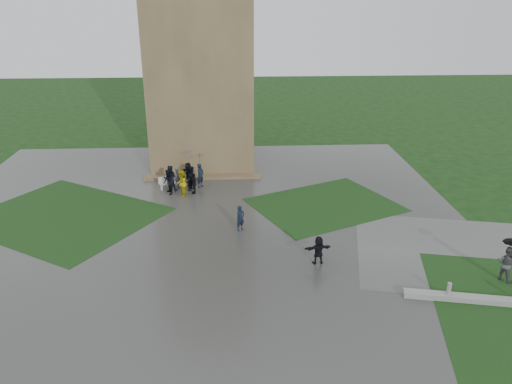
{
  "coord_description": "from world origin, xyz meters",
  "views": [
    {
      "loc": [
        2.34,
        -25.6,
        13.4
      ],
      "look_at": [
        3.83,
        4.64,
        1.2
      ],
      "focal_mm": 35.0,
      "sensor_mm": 36.0,
      "label": 1
    }
  ],
  "objects_px": {
    "pedestrian_path": "(508,258)",
    "bench": "(169,182)",
    "pedestrian_mid": "(240,218)",
    "tower": "(201,52)",
    "pedestrian_near": "(318,250)"
  },
  "relations": [
    {
      "from": "bench",
      "to": "pedestrian_mid",
      "type": "height_order",
      "value": "pedestrian_mid"
    },
    {
      "from": "pedestrian_mid",
      "to": "pedestrian_path",
      "type": "distance_m",
      "value": 14.43
    },
    {
      "from": "pedestrian_near",
      "to": "pedestrian_path",
      "type": "relative_size",
      "value": 0.68
    },
    {
      "from": "tower",
      "to": "pedestrian_near",
      "type": "bearing_deg",
      "value": -69.07
    },
    {
      "from": "tower",
      "to": "pedestrian_mid",
      "type": "bearing_deg",
      "value": -78.57
    },
    {
      "from": "pedestrian_mid",
      "to": "pedestrian_near",
      "type": "relative_size",
      "value": 1.02
    },
    {
      "from": "pedestrian_near",
      "to": "pedestrian_path",
      "type": "xyz_separation_m",
      "value": [
        8.98,
        -2.11,
        0.46
      ]
    },
    {
      "from": "bench",
      "to": "pedestrian_near",
      "type": "bearing_deg",
      "value": -72.11
    },
    {
      "from": "bench",
      "to": "tower",
      "type": "bearing_deg",
      "value": 49.2
    },
    {
      "from": "pedestrian_mid",
      "to": "pedestrian_path",
      "type": "relative_size",
      "value": 0.69
    },
    {
      "from": "tower",
      "to": "pedestrian_path",
      "type": "height_order",
      "value": "tower"
    },
    {
      "from": "bench",
      "to": "pedestrian_path",
      "type": "bearing_deg",
      "value": -57.46
    },
    {
      "from": "pedestrian_path",
      "to": "bench",
      "type": "bearing_deg",
      "value": 143.37
    },
    {
      "from": "tower",
      "to": "pedestrian_mid",
      "type": "xyz_separation_m",
      "value": [
        2.74,
        -13.54,
        -8.19
      ]
    },
    {
      "from": "pedestrian_path",
      "to": "pedestrian_mid",
      "type": "bearing_deg",
      "value": 154.36
    }
  ]
}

